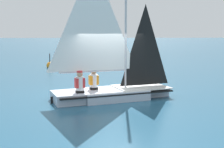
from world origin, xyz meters
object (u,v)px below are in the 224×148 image
Objects in this scene: sailboat_main at (111,80)px; buoy_marker at (50,65)px; sailor_helm at (94,83)px; sailor_crew at (80,85)px.

sailboat_main is 4.75× the size of buoy_marker.
sailor_helm and sailor_crew have the same top height.
sailboat_main is 1.31m from sailor_crew.
sailboat_main reaches higher than buoy_marker.
sailboat_main is at bearing -70.33° from buoy_marker.
buoy_marker is (-2.70, 11.39, -0.45)m from sailor_crew.
sailboat_main is 0.67m from sailor_helm.
sailor_helm is at bearing 33.76° from sailor_crew.
sailboat_main reaches higher than sailor_crew.
buoy_marker is (-3.86, 10.78, -0.56)m from sailboat_main.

